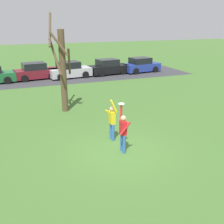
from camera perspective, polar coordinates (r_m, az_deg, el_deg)
The scene contains 10 objects.
ground_plane at distance 11.55m, azimuth 1.90°, elevation -8.23°, with size 120.00×120.00×0.00m, color #426B2D.
person_catcher at distance 10.99m, azimuth 2.44°, elevation -4.08°, with size 0.49×0.54×2.08m.
person_defender at distance 12.12m, azimuth 0.00°, elevation -1.79°, with size 0.49×0.54×2.04m.
frisbee_disc at distance 10.80m, azimuth 2.05°, elevation 1.79°, with size 0.25×0.25×0.02m, color white.
parked_car_maroon at distance 26.58m, azimuth -16.33°, elevation 8.46°, with size 4.29×2.43×1.59m.
parked_car_silver at distance 26.56m, azimuth -9.23°, elevation 8.96°, with size 4.29×2.43×1.59m.
parked_car_black at distance 27.96m, azimuth -0.79°, elevation 9.71°, with size 4.29×2.43×1.59m.
parked_car_blue at distance 29.41m, azimuth 6.33°, elevation 10.07°, with size 4.29×2.43×1.59m.
parking_strip at distance 27.05m, azimuth -8.59°, elevation 7.62°, with size 24.67×6.40×0.01m, color #38383D.
bare_tree_tall at distance 16.01m, azimuth -10.79°, elevation 9.37°, with size 1.35×1.52×5.82m.
Camera 1 is at (-4.04, -9.43, 5.31)m, focal length 41.91 mm.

